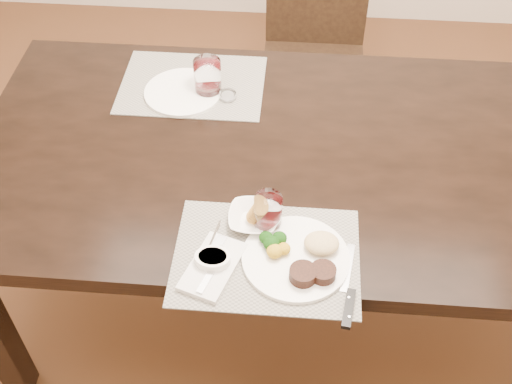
# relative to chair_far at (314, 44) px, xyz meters

# --- Properties ---
(ground_plane) EXTENTS (4.50, 4.50, 0.00)m
(ground_plane) POSITION_rel_chair_far_xyz_m (0.00, -0.93, -0.50)
(ground_plane) COLOR #472A17
(ground_plane) RESTS_ON ground
(dining_table) EXTENTS (2.00, 1.00, 0.75)m
(dining_table) POSITION_rel_chair_far_xyz_m (0.00, -0.93, 0.16)
(dining_table) COLOR black
(dining_table) RESTS_ON ground
(chair_far) EXTENTS (0.42, 0.42, 0.90)m
(chair_far) POSITION_rel_chair_far_xyz_m (0.00, 0.00, 0.00)
(chair_far) COLOR black
(chair_far) RESTS_ON ground
(placemat_near) EXTENTS (0.46, 0.34, 0.00)m
(placemat_near) POSITION_rel_chair_far_xyz_m (-0.11, -1.33, 0.25)
(placemat_near) COLOR gray
(placemat_near) RESTS_ON dining_table
(placemat_far) EXTENTS (0.46, 0.34, 0.00)m
(placemat_far) POSITION_rel_chair_far_xyz_m (-0.40, -0.65, 0.25)
(placemat_far) COLOR gray
(placemat_far) RESTS_ON dining_table
(dinner_plate) EXTENTS (0.27, 0.27, 0.05)m
(dinner_plate) POSITION_rel_chair_far_xyz_m (-0.03, -1.33, 0.27)
(dinner_plate) COLOR white
(dinner_plate) RESTS_ON placemat_near
(napkin_fork) EXTENTS (0.16, 0.21, 0.02)m
(napkin_fork) POSITION_rel_chair_far_xyz_m (-0.24, -1.37, 0.26)
(napkin_fork) COLOR white
(napkin_fork) RESTS_ON placemat_near
(steak_knife) EXTENTS (0.04, 0.25, 0.01)m
(steak_knife) POSITION_rel_chair_far_xyz_m (0.09, -1.44, 0.26)
(steak_knife) COLOR silver
(steak_knife) RESTS_ON placemat_near
(cracker_bowl) EXTENTS (0.13, 0.13, 0.06)m
(cracker_bowl) POSITION_rel_chair_far_xyz_m (-0.15, -1.22, 0.27)
(cracker_bowl) COLOR white
(cracker_bowl) RESTS_ON placemat_near
(sauce_ramekin) EXTENTS (0.09, 0.13, 0.07)m
(sauce_ramekin) POSITION_rel_chair_far_xyz_m (-0.24, -1.36, 0.27)
(sauce_ramekin) COLOR white
(sauce_ramekin) RESTS_ON placemat_near
(wine_glass_near) EXTENTS (0.07, 0.07, 0.10)m
(wine_glass_near) POSITION_rel_chair_far_xyz_m (-0.11, -1.22, 0.29)
(wine_glass_near) COLOR silver
(wine_glass_near) RESTS_ON placemat_near
(far_plate) EXTENTS (0.25, 0.25, 0.01)m
(far_plate) POSITION_rel_chair_far_xyz_m (-0.42, -0.70, 0.26)
(far_plate) COLOR white
(far_plate) RESTS_ON placemat_far
(wine_glass_far) EXTENTS (0.09, 0.09, 0.12)m
(wine_glass_far) POSITION_rel_chair_far_xyz_m (-0.34, -0.68, 0.30)
(wine_glass_far) COLOR silver
(wine_glass_far) RESTS_ON placemat_far
(salt_cellar) EXTENTS (0.05, 0.05, 0.02)m
(salt_cellar) POSITION_rel_chair_far_xyz_m (-0.28, -0.71, 0.26)
(salt_cellar) COLOR silver
(salt_cellar) RESTS_ON dining_table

